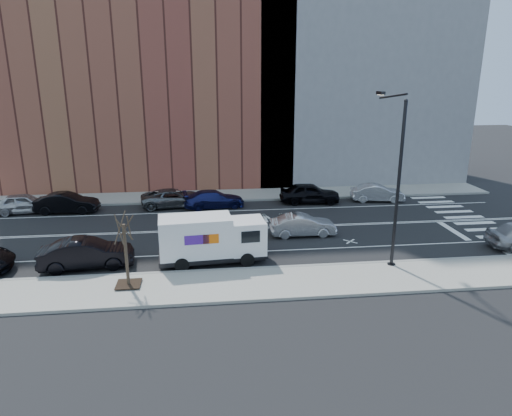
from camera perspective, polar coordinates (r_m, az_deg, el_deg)
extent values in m
plane|color=black|center=(31.48, -0.62, -2.55)|extent=(120.00, 120.00, 0.00)
cube|color=gray|center=(23.37, 1.68, -9.37)|extent=(44.00, 3.60, 0.15)
cube|color=gray|center=(39.85, -1.95, 1.65)|extent=(44.00, 3.60, 0.15)
cube|color=gray|center=(24.98, 1.08, -7.56)|extent=(44.00, 0.25, 0.17)
cube|color=gray|center=(38.12, -1.73, 0.97)|extent=(44.00, 0.25, 0.17)
cube|color=brown|center=(45.48, -13.41, 16.97)|extent=(26.00, 10.00, 22.00)
cube|color=slate|center=(47.74, 12.54, 19.38)|extent=(20.00, 10.00, 26.00)
cylinder|color=black|center=(25.06, 17.35, 2.43)|extent=(0.18, 0.18, 9.00)
cylinder|color=black|center=(26.42, 16.54, -6.86)|extent=(0.44, 0.44, 0.20)
sphere|color=black|center=(24.43, 18.25, 12.61)|extent=(0.20, 0.20, 0.20)
cylinder|color=black|center=(25.98, 16.71, 13.25)|extent=(0.11, 3.49, 0.48)
cube|color=black|center=(27.55, 15.33, 13.71)|extent=(0.25, 0.80, 0.18)
cube|color=#FFF2CC|center=(27.55, 15.31, 13.50)|extent=(0.18, 0.55, 0.03)
cube|color=black|center=(23.78, -15.63, -9.12)|extent=(1.20, 1.20, 0.04)
cylinder|color=#382B1E|center=(23.18, -15.92, -5.72)|extent=(0.16, 0.16, 3.20)
cylinder|color=#382B1E|center=(22.66, -15.57, -2.43)|extent=(0.06, 0.80, 1.44)
cylinder|color=#382B1E|center=(22.91, -15.91, -2.25)|extent=(0.81, 0.31, 1.19)
cylinder|color=#382B1E|center=(22.87, -16.64, -2.34)|extent=(0.58, 0.76, 1.50)
cylinder|color=#382B1E|center=(22.60, -16.76, -2.58)|extent=(0.47, 0.61, 1.37)
cylinder|color=#382B1E|center=(22.47, -16.09, -2.64)|extent=(0.72, 0.29, 1.13)
cube|color=black|center=(25.94, -5.60, -5.89)|extent=(5.96, 2.43, 0.28)
cube|color=silver|center=(25.83, -1.09, -3.46)|extent=(2.03, 2.16, 1.88)
cube|color=black|center=(25.91, 1.00, -2.73)|extent=(0.20, 1.74, 0.89)
cube|color=black|center=(24.78, -0.67, -3.64)|extent=(1.03, 0.12, 0.66)
cube|color=black|center=(26.69, -1.48, -2.15)|extent=(1.03, 0.12, 0.66)
cube|color=black|center=(26.33, 0.90, -5.25)|extent=(0.29, 1.88, 0.33)
cube|color=silver|center=(25.44, -7.57, -3.47)|extent=(4.10, 2.38, 2.16)
cube|color=#47198C|center=(24.41, -7.41, -3.98)|extent=(1.31, 0.12, 0.52)
cube|color=orange|center=(24.46, -5.65, -3.88)|extent=(0.84, 0.09, 0.52)
cube|color=#47198C|center=(26.39, -7.74, -2.41)|extent=(1.31, 0.12, 0.52)
cube|color=orange|center=(26.44, -6.11, -2.32)|extent=(0.84, 0.09, 0.52)
cylinder|color=black|center=(25.32, -1.12, -6.45)|extent=(0.81, 0.33, 0.79)
cylinder|color=black|center=(27.04, -1.82, -4.93)|extent=(0.81, 0.33, 0.79)
cylinder|color=black|center=(25.00, -9.26, -6.99)|extent=(0.81, 0.33, 0.79)
cylinder|color=black|center=(26.73, -9.42, -5.41)|extent=(0.81, 0.33, 0.79)
imported|color=#ABABB0|center=(38.96, -26.98, 0.52)|extent=(4.66, 2.37, 1.52)
imported|color=black|center=(37.71, -22.56, 0.59)|extent=(4.73, 1.88, 1.53)
imported|color=#55595E|center=(37.02, -10.28, 1.24)|extent=(5.34, 2.95, 1.42)
imported|color=#171B53|center=(36.31, -5.29, 1.12)|extent=(5.02, 2.56, 1.39)
imported|color=black|center=(37.69, 6.73, 1.87)|extent=(5.03, 2.33, 1.67)
imported|color=silver|center=(39.33, 14.92, 1.84)|extent=(4.47, 2.08, 1.42)
imported|color=#B4B4B9|center=(30.09, 5.86, -2.13)|extent=(4.29, 1.51, 1.41)
imported|color=black|center=(26.64, -20.40, -5.37)|extent=(5.12, 2.26, 1.63)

